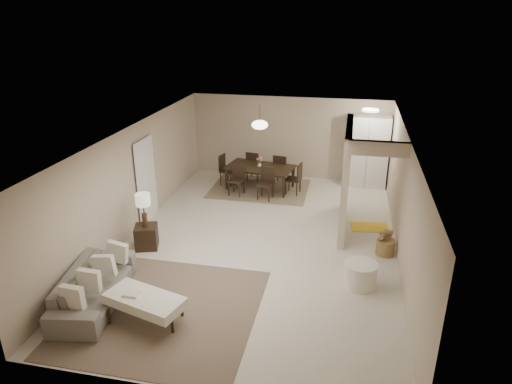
% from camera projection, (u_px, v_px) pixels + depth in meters
% --- Properties ---
extents(floor, '(9.00, 9.00, 0.00)m').
position_uv_depth(floor, '(260.00, 242.00, 10.38)').
color(floor, beige).
rests_on(floor, ground).
extents(ceiling, '(9.00, 9.00, 0.00)m').
position_uv_depth(ceiling, '(260.00, 135.00, 9.44)').
color(ceiling, white).
rests_on(ceiling, back_wall).
extents(back_wall, '(6.00, 0.00, 6.00)m').
position_uv_depth(back_wall, '(289.00, 138.00, 14.00)').
color(back_wall, '#BBA88D').
rests_on(back_wall, floor).
extents(left_wall, '(0.00, 9.00, 9.00)m').
position_uv_depth(left_wall, '(132.00, 181.00, 10.48)').
color(left_wall, '#BBA88D').
rests_on(left_wall, floor).
extents(right_wall, '(0.00, 9.00, 9.00)m').
position_uv_depth(right_wall, '(403.00, 202.00, 9.34)').
color(right_wall, '#BBA88D').
rests_on(right_wall, floor).
extents(partition, '(0.15, 2.50, 2.50)m').
position_uv_depth(partition, '(346.00, 177.00, 10.70)').
color(partition, '#BBA88D').
rests_on(partition, floor).
extents(doorway, '(0.04, 0.90, 2.04)m').
position_uv_depth(doorway, '(146.00, 181.00, 11.11)').
color(doorway, black).
rests_on(doorway, floor).
extents(pantry_cabinet, '(1.20, 0.55, 2.10)m').
position_uv_depth(pantry_cabinet, '(367.00, 152.00, 13.30)').
color(pantry_cabinet, white).
rests_on(pantry_cabinet, floor).
extents(flush_light, '(0.44, 0.44, 0.05)m').
position_uv_depth(flush_light, '(370.00, 110.00, 11.93)').
color(flush_light, white).
rests_on(flush_light, ceiling).
extents(living_rug, '(3.20, 3.20, 0.01)m').
position_uv_depth(living_rug, '(165.00, 311.00, 8.00)').
color(living_rug, brown).
rests_on(living_rug, floor).
extents(sofa, '(2.35, 1.24, 0.65)m').
position_uv_depth(sofa, '(94.00, 286.00, 8.13)').
color(sofa, slate).
rests_on(sofa, floor).
extents(ottoman_bench, '(1.46, 0.96, 0.48)m').
position_uv_depth(ottoman_bench, '(145.00, 301.00, 7.62)').
color(ottoman_bench, silver).
rests_on(ottoman_bench, living_rug).
extents(side_table, '(0.60, 0.60, 0.52)m').
position_uv_depth(side_table, '(146.00, 237.00, 10.04)').
color(side_table, black).
rests_on(side_table, floor).
extents(table_lamp, '(0.32, 0.32, 0.76)m').
position_uv_depth(table_lamp, '(143.00, 202.00, 9.73)').
color(table_lamp, '#4E3621').
rests_on(table_lamp, side_table).
extents(round_pouf, '(0.62, 0.62, 0.48)m').
position_uv_depth(round_pouf, '(361.00, 275.00, 8.64)').
color(round_pouf, silver).
rests_on(round_pouf, floor).
extents(wicker_basket, '(0.47, 0.47, 0.34)m').
position_uv_depth(wicker_basket, '(385.00, 247.00, 9.79)').
color(wicker_basket, brown).
rests_on(wicker_basket, floor).
extents(dining_rug, '(2.80, 2.10, 0.01)m').
position_uv_depth(dining_rug, '(260.00, 189.00, 13.43)').
color(dining_rug, brown).
rests_on(dining_rug, floor).
extents(dining_table, '(2.09, 1.39, 0.68)m').
position_uv_depth(dining_table, '(260.00, 178.00, 13.30)').
color(dining_table, black).
rests_on(dining_table, dining_rug).
extents(dining_chairs, '(2.48, 1.96, 0.91)m').
position_uv_depth(dining_chairs, '(260.00, 174.00, 13.26)').
color(dining_chairs, black).
rests_on(dining_chairs, dining_rug).
extents(vase, '(0.16, 0.16, 0.13)m').
position_uv_depth(vase, '(260.00, 165.00, 13.15)').
color(vase, white).
rests_on(vase, dining_table).
extents(yellow_mat, '(0.97, 0.67, 0.01)m').
position_uv_depth(yellow_mat, '(370.00, 227.00, 11.06)').
color(yellow_mat, gold).
rests_on(yellow_mat, floor).
extents(pendant_light, '(0.46, 0.46, 0.71)m').
position_uv_depth(pendant_light, '(260.00, 125.00, 12.71)').
color(pendant_light, '#4E3621').
rests_on(pendant_light, ceiling).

